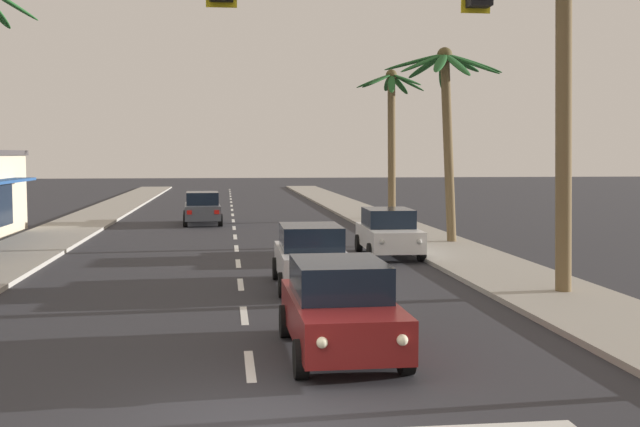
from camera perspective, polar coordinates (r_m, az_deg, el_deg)
The scene contains 12 objects.
ground_plane at distance 10.76m, azimuth -4.70°, elevation -15.16°, with size 220.00×220.00×0.00m, color #2D2D33.
sidewalk_right at distance 31.42m, azimuth 8.20°, elevation -2.12°, with size 3.20×110.00×0.14m, color #9E998E.
sidewalk_left at distance 31.24m, azimuth -20.65°, elevation -2.40°, with size 3.20×110.00×0.14m, color #9E998E.
lane_markings at distance 30.89m, azimuth -5.38°, elevation -2.33°, with size 4.28×89.63×0.01m.
traffic_signal_mast at distance 11.43m, azimuth 12.70°, elevation 13.23°, with size 10.82×0.41×7.63m.
sedan_lead_at_stop_bar at distance 14.04m, azimuth 1.47°, elevation -6.89°, with size 1.98×4.46×1.68m.
sedan_third_in_queue at distance 21.02m, azimuth -0.66°, elevation -3.13°, with size 1.97×4.46×1.68m.
sedan_oncoming_far at distance 40.36m, azimuth -8.66°, elevation 0.42°, with size 2.10×4.51×1.68m.
sedan_parked_nearest_kerb at distance 27.50m, azimuth 5.06°, elevation -1.38°, with size 2.04×4.49×1.68m.
palm_right_second at distance 20.55m, azimuth 17.49°, elevation 12.32°, with size 3.13×3.27×9.59m.
palm_right_third at distance 31.18m, azimuth 9.31°, elevation 8.28°, with size 4.76×4.49×7.80m.
palm_right_farthest at distance 42.24m, azimuth 5.26°, elevation 7.04°, with size 3.75×3.61×8.16m.
Camera 1 is at (-0.38, -10.14, 3.59)m, focal length 43.49 mm.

